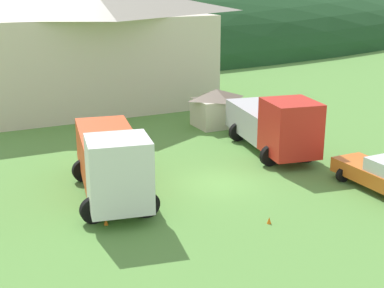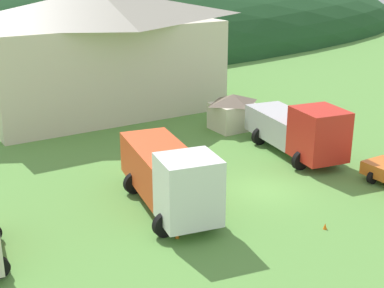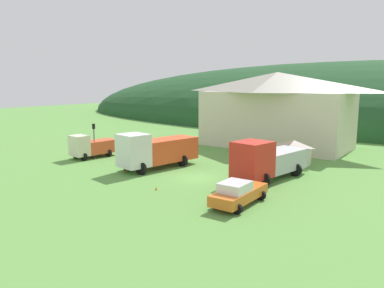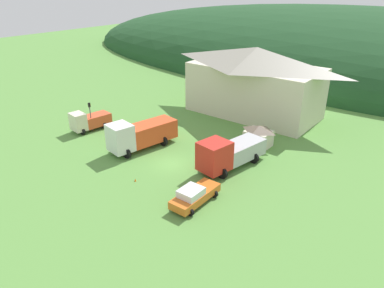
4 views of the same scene
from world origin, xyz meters
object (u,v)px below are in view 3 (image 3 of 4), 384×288
(play_shed_cream, at_px, (293,152))
(light_truck_cream, at_px, (91,146))
(service_pickup_orange, at_px, (238,193))
(heavy_rig_white, at_px, (155,150))
(traffic_light_west, at_px, (94,137))
(crane_truck_red, at_px, (266,160))
(traffic_cone_mid_row, at_px, (127,172))
(traffic_cone_near_pickup, at_px, (156,190))
(depot_building, at_px, (276,109))

(play_shed_cream, height_order, light_truck_cream, light_truck_cream)
(light_truck_cream, height_order, service_pickup_orange, light_truck_cream)
(light_truck_cream, bearing_deg, heavy_rig_white, 99.14)
(light_truck_cream, distance_m, traffic_light_west, 1.19)
(play_shed_cream, xyz_separation_m, traffic_light_west, (-18.54, -9.01, 1.01))
(heavy_rig_white, relative_size, traffic_light_west, 2.26)
(traffic_light_west, bearing_deg, heavy_rig_white, 1.44)
(crane_truck_red, distance_m, traffic_light_west, 18.87)
(play_shed_cream, bearing_deg, traffic_cone_mid_row, -134.39)
(play_shed_cream, relative_size, traffic_cone_near_pickup, 5.28)
(service_pickup_orange, relative_size, traffic_light_west, 1.36)
(service_pickup_orange, relative_size, traffic_cone_mid_row, 8.66)
(heavy_rig_white, relative_size, service_pickup_orange, 1.66)
(heavy_rig_white, distance_m, traffic_light_west, 8.50)
(light_truck_cream, distance_m, traffic_cone_near_pickup, 14.87)
(service_pickup_orange, bearing_deg, crane_truck_red, -170.12)
(traffic_cone_mid_row, bearing_deg, traffic_cone_near_pickup, -24.79)
(traffic_light_west, distance_m, traffic_cone_near_pickup, 14.49)
(depot_building, distance_m, heavy_rig_white, 18.66)
(traffic_cone_near_pickup, height_order, traffic_cone_mid_row, traffic_cone_mid_row)
(traffic_light_west, bearing_deg, service_pickup_orange, -13.02)
(heavy_rig_white, relative_size, crane_truck_red, 1.01)
(play_shed_cream, height_order, traffic_cone_mid_row, play_shed_cream)
(heavy_rig_white, bearing_deg, traffic_cone_mid_row, -13.02)
(light_truck_cream, height_order, traffic_light_west, traffic_light_west)
(traffic_cone_near_pickup, relative_size, traffic_cone_mid_row, 0.97)
(traffic_light_west, relative_size, traffic_cone_near_pickup, 6.52)
(crane_truck_red, bearing_deg, light_truck_cream, -73.07)
(service_pickup_orange, xyz_separation_m, traffic_light_west, (-20.00, 4.62, 1.47))
(crane_truck_red, relative_size, traffic_light_west, 2.23)
(depot_building, relative_size, heavy_rig_white, 2.24)
(play_shed_cream, xyz_separation_m, traffic_cone_mid_row, (-11.21, -11.45, -1.29))
(crane_truck_red, bearing_deg, depot_building, -149.36)
(heavy_rig_white, xyz_separation_m, traffic_cone_mid_row, (-1.15, -2.65, -1.77))
(depot_building, distance_m, traffic_cone_near_pickup, 23.85)
(traffic_light_west, bearing_deg, crane_truck_red, 7.52)
(traffic_cone_near_pickup, bearing_deg, service_pickup_orange, 5.02)
(crane_truck_red, distance_m, service_pickup_orange, 7.26)
(crane_truck_red, relative_size, service_pickup_orange, 1.63)
(heavy_rig_white, bearing_deg, crane_truck_red, 112.94)
(depot_building, xyz_separation_m, service_pickup_orange, (7.33, -22.77, -3.96))
(crane_truck_red, height_order, traffic_light_west, traffic_light_west)
(light_truck_cream, bearing_deg, depot_building, 151.69)
(service_pickup_orange, distance_m, traffic_cone_mid_row, 12.89)
(depot_building, height_order, play_shed_cream, depot_building)
(play_shed_cream, bearing_deg, heavy_rig_white, -138.82)
(heavy_rig_white, distance_m, service_pickup_orange, 12.53)
(traffic_light_west, bearing_deg, play_shed_cream, 25.93)
(depot_building, bearing_deg, traffic_cone_near_pickup, -88.39)
(traffic_cone_near_pickup, bearing_deg, crane_truck_red, 55.00)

